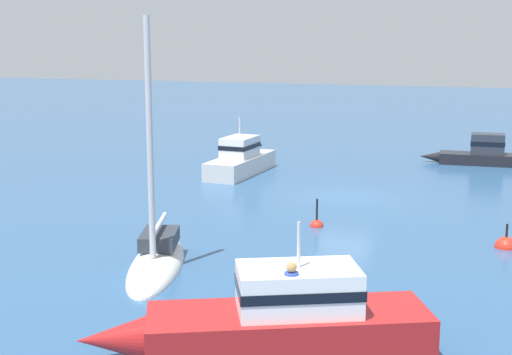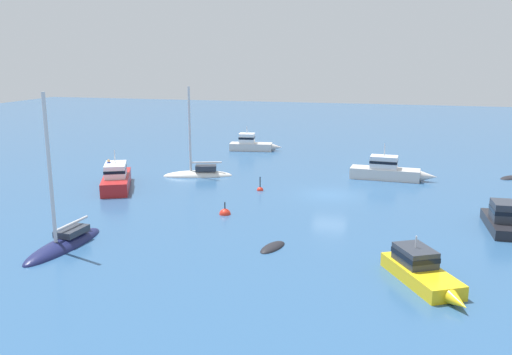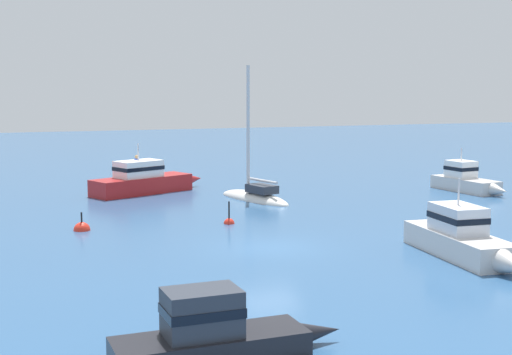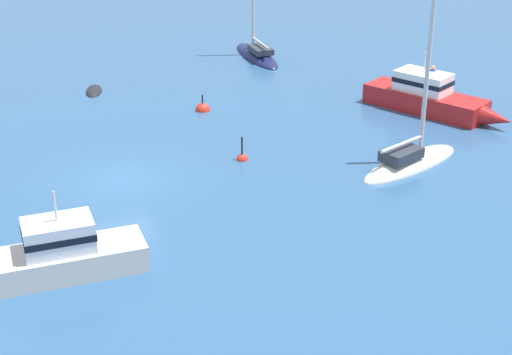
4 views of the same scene
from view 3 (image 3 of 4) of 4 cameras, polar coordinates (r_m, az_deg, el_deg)
ground_plane at (r=30.50m, az=1.07°, el=-5.48°), size 160.00×160.00×0.00m
motor_cruiser at (r=29.73m, az=15.84°, el=-4.61°), size 7.28×2.15×3.09m
ketch at (r=42.84m, az=-0.09°, el=-1.52°), size 6.27×3.39×8.35m
powerboat at (r=48.07m, az=16.14°, el=-0.22°), size 5.93×2.31×2.71m
powerboat_1 at (r=46.06m, az=-8.66°, el=-0.19°), size 4.78×7.95×3.13m
motor_cruiser_1 at (r=18.41m, az=-3.32°, el=-12.02°), size 1.74×6.06×1.80m
channel_buoy at (r=34.93m, az=-13.45°, el=-4.04°), size 0.78×0.78×1.24m
mooring_buoy at (r=35.62m, az=-2.12°, el=-3.59°), size 0.53×0.53×1.36m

